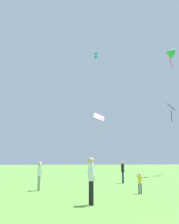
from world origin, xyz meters
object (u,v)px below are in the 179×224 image
(kite_teal_box, at_px, (96,57))
(person_in_red_shirt, at_px, (91,176))
(kite_pink_low, at_px, (99,120))
(person_foreground_watcher, at_px, (123,170))
(person_near_tree, at_px, (39,173))
(kite_black_large, at_px, (172,110))
(person_child_small, at_px, (140,181))
(kite_green_small, at_px, (169,53))

(kite_teal_box, xyz_separation_m, person_in_red_shirt, (-6.77, -21.01, -15.97))
(kite_pink_low, xyz_separation_m, person_foreground_watcher, (-5.79, -24.21, -8.76))
(kite_teal_box, distance_m, person_in_red_shirt, 27.25)
(person_in_red_shirt, bearing_deg, person_near_tree, 107.81)
(kite_black_large, bearing_deg, person_child_small, -131.20)
(person_near_tree, bearing_deg, kite_black_large, 34.12)
(kite_pink_low, bearing_deg, person_foreground_watcher, -103.46)
(person_child_small, distance_m, person_foreground_watcher, 6.28)
(person_foreground_watcher, distance_m, person_near_tree, 7.45)
(kite_pink_low, height_order, kite_black_large, kite_pink_low)
(kite_pink_low, bearing_deg, kite_teal_box, -109.15)
(kite_teal_box, distance_m, person_foreground_watcher, 20.42)
(kite_pink_low, bearing_deg, person_child_small, -103.86)
(kite_green_small, xyz_separation_m, kite_black_large, (0.50, 1.10, -8.17))
(person_child_small, relative_size, person_foreground_watcher, 0.62)
(person_near_tree, bearing_deg, kite_green_small, 32.44)
(kite_pink_low, height_order, person_child_small, kite_pink_low)
(kite_black_large, relative_size, person_child_small, 9.39)
(person_near_tree, bearing_deg, kite_teal_box, 61.63)
(person_in_red_shirt, xyz_separation_m, person_near_tree, (-1.71, 5.31, -0.08))
(person_child_small, xyz_separation_m, person_foreground_watcher, (1.67, 6.05, 0.39))
(person_foreground_watcher, xyz_separation_m, person_in_red_shirt, (-5.03, -8.48, 0.06))
(kite_green_small, bearing_deg, kite_teal_box, 156.69)
(person_child_small, height_order, person_foreground_watcher, person_foreground_watcher)
(kite_green_small, distance_m, person_child_small, 25.44)
(person_foreground_watcher, bearing_deg, kite_teal_box, 82.11)
(kite_black_large, distance_m, person_foreground_watcher, 17.11)
(kite_teal_box, distance_m, person_child_small, 25.02)
(kite_black_large, bearing_deg, kite_green_small, -114.52)
(person_in_red_shirt, relative_size, person_near_tree, 1.08)
(person_child_small, bearing_deg, kite_green_small, 47.79)
(person_foreground_watcher, xyz_separation_m, person_near_tree, (-6.74, -3.17, -0.03))
(person_child_small, distance_m, person_near_tree, 5.84)
(kite_black_large, relative_size, person_near_tree, 6.03)
(kite_teal_box, relative_size, person_child_small, 16.82)
(kite_green_small, xyz_separation_m, person_in_red_shirt, (-16.44, -16.85, -15.96))
(person_near_tree, bearing_deg, kite_pink_low, 65.40)
(kite_teal_box, relative_size, person_foreground_watcher, 10.50)
(kite_pink_low, bearing_deg, kite_black_large, -67.51)
(person_child_small, height_order, person_in_red_shirt, person_in_red_shirt)
(kite_teal_box, height_order, person_near_tree, kite_teal_box)
(person_in_red_shirt, height_order, person_near_tree, person_in_red_shirt)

